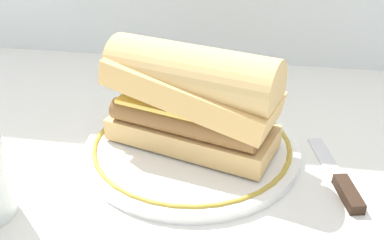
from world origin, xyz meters
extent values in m
plane|color=silver|center=(0.00, 0.00, 0.00)|extent=(1.50, 1.50, 0.00)
cylinder|color=white|center=(0.03, 0.02, 0.01)|extent=(0.26, 0.26, 0.01)
torus|color=#B29333|center=(0.03, 0.02, 0.01)|extent=(0.24, 0.24, 0.01)
cube|color=#DFB46E|center=(0.03, 0.02, 0.03)|extent=(0.21, 0.14, 0.03)
cylinder|color=brown|center=(0.02, -0.01, 0.05)|extent=(0.18, 0.08, 0.03)
cylinder|color=brown|center=(0.03, 0.02, 0.05)|extent=(0.18, 0.08, 0.03)
cylinder|color=brown|center=(0.03, 0.04, 0.05)|extent=(0.18, 0.08, 0.03)
cube|color=#EFC64C|center=(0.03, 0.02, 0.07)|extent=(0.18, 0.12, 0.01)
cube|color=#E0B267|center=(0.03, 0.02, 0.09)|extent=(0.22, 0.14, 0.06)
cylinder|color=#DAB36F|center=(0.03, 0.02, 0.10)|extent=(0.21, 0.12, 0.07)
cube|color=silver|center=(0.19, 0.03, 0.00)|extent=(0.04, 0.09, 0.01)
cube|color=black|center=(0.20, -0.04, 0.01)|extent=(0.03, 0.06, 0.01)
camera|label=1|loc=(0.10, -0.43, 0.31)|focal=41.57mm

